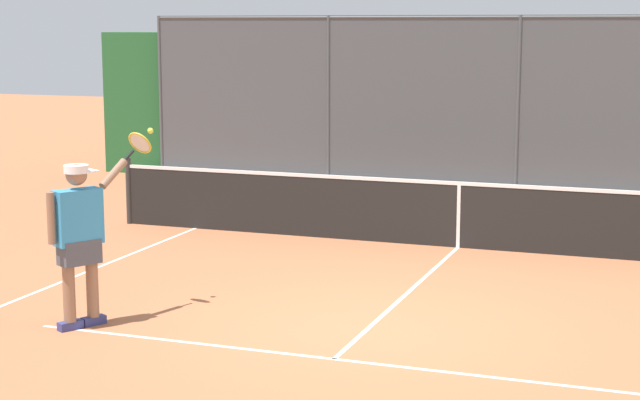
% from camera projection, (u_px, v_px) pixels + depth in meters
% --- Properties ---
extents(ground_plane, '(60.00, 60.00, 0.00)m').
position_uv_depth(ground_plane, '(368.00, 329.00, 11.08)').
color(ground_plane, '#A8603D').
extents(court_line_markings, '(8.46, 9.88, 0.01)m').
position_uv_depth(court_line_markings, '(323.00, 369.00, 9.76)').
color(court_line_markings, white).
rests_on(court_line_markings, ground).
extents(fence_backdrop, '(17.87, 1.37, 3.34)m').
position_uv_depth(fence_backdrop, '(523.00, 114.00, 19.94)').
color(fence_backdrop, '#474C51').
rests_on(fence_backdrop, ground).
extents(tennis_net, '(10.87, 0.09, 1.07)m').
position_uv_depth(tennis_net, '(459.00, 214.00, 15.00)').
color(tennis_net, '#2D2D2D').
rests_on(tennis_net, ground).
extents(tennis_player, '(0.64, 1.38, 2.04)m').
position_uv_depth(tennis_player, '(80.00, 231.00, 10.98)').
color(tennis_player, navy).
rests_on(tennis_player, ground).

